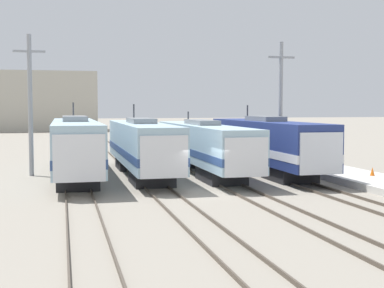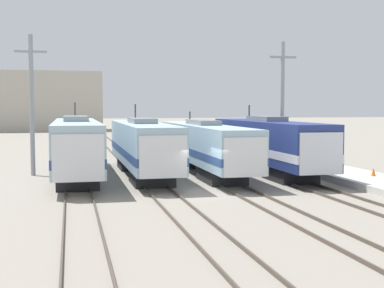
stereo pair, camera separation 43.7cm
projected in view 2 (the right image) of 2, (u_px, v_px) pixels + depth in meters
The scene contains 14 objects.
ground_plane at pixel (201, 192), 30.46m from camera, with size 400.00×400.00×0.00m, color gray.
rail_pair_far_left at pixel (79, 196), 28.93m from camera, with size 1.51×120.00×0.15m.
rail_pair_center_left at pixel (162, 193), 29.94m from camera, with size 1.51×120.00×0.15m.
rail_pair_center_right at pixel (240, 190), 30.96m from camera, with size 1.51×120.00×0.15m.
rail_pair_far_right at pixel (312, 187), 31.98m from camera, with size 1.51×120.00×0.15m.
locomotive_far_left at pixel (76, 146), 36.61m from camera, with size 2.99×19.08×5.22m.
locomotive_center_left at pixel (143, 147), 37.29m from camera, with size 2.95×17.66×5.09m.
locomotive_center_right at pixel (204, 146), 38.95m from camera, with size 2.82×19.81×4.50m.
locomotive_far_right at pixel (268, 144), 38.97m from camera, with size 2.97×17.78×5.02m.
catenary_tower_left at pixel (32, 103), 37.65m from camera, with size 2.19×0.32×9.94m.
catenary_tower_right at pixel (282, 103), 41.85m from camera, with size 2.19×0.32×9.94m.
platform at pixel (377, 183), 32.92m from camera, with size 4.00×120.00×0.43m.
traffic_cone at pixel (373, 172), 34.35m from camera, with size 0.30×0.30×0.56m.
depot_building at pixel (35, 102), 109.73m from camera, with size 26.69×13.29×11.96m.
Camera 2 is at (-7.25, -29.31, 4.87)m, focal length 50.00 mm.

